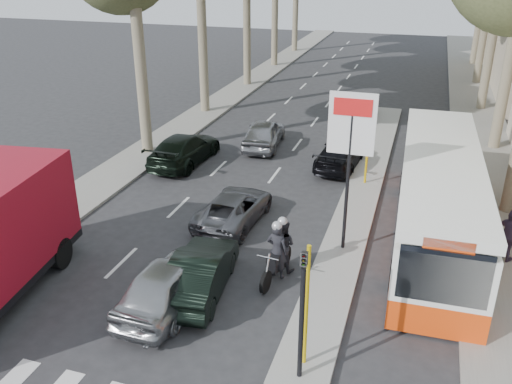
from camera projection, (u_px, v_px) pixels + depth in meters
ground at (200, 319)px, 15.39m from camera, size 120.00×120.00×0.00m
sidewalk_right at (476, 112)px, 34.74m from camera, size 3.20×70.00×0.12m
median_left at (246, 84)px, 41.93m from camera, size 2.40×64.00×0.12m
traffic_island at (364, 184)px, 24.03m from camera, size 1.50×26.00×0.16m
billboard at (350, 151)px, 17.33m from camera, size 1.50×12.10×5.60m
traffic_light_island at (303, 295)px, 12.17m from camera, size 0.16×0.41×3.60m
silver_hatchback at (169, 283)px, 15.71m from camera, size 1.93×4.46×1.50m
dark_hatchback at (200, 272)px, 16.35m from camera, size 1.97×4.38×1.40m
queue_car_a at (234, 207)px, 20.67m from camera, size 2.24×4.40×1.19m
queue_car_b at (340, 154)px, 25.90m from camera, size 2.14×4.58×1.29m
queue_car_c at (264, 133)px, 28.52m from camera, size 2.20×4.56×1.50m
queue_car_d at (363, 110)px, 33.24m from camera, size 1.36×3.67×1.20m
queue_car_e at (184, 149)px, 26.34m from camera, size 2.25×5.10×1.46m
city_bus at (438, 195)px, 19.10m from camera, size 2.91×12.06×3.16m
motorcycle at (279, 249)px, 17.12m from camera, size 0.94×2.39×2.04m
pedestrian_near at (509, 236)px, 17.71m from camera, size 1.17×1.06×1.83m
pedestrian_far at (466, 219)px, 18.65m from camera, size 1.40×1.01×1.98m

